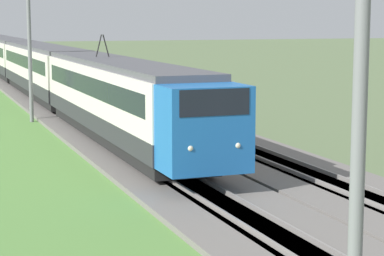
# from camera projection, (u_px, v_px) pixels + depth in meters

# --- Properties ---
(ballast_main) EXTENTS (240.00, 4.40, 0.30)m
(ballast_main) POSITION_uv_depth(u_px,v_px,m) (49.00, 102.00, 51.53)
(ballast_main) COLOR slate
(ballast_main) RESTS_ON ground
(ballast_adjacent) EXTENTS (240.00, 4.40, 0.30)m
(ballast_adjacent) POSITION_uv_depth(u_px,v_px,m) (114.00, 100.00, 53.11)
(ballast_adjacent) COLOR slate
(ballast_adjacent) RESTS_ON ground
(track_main) EXTENTS (240.00, 1.57, 0.45)m
(track_main) POSITION_uv_depth(u_px,v_px,m) (49.00, 102.00, 51.53)
(track_main) COLOR #4C4238
(track_main) RESTS_ON ground
(track_adjacent) EXTENTS (240.00, 1.57, 0.45)m
(track_adjacent) POSITION_uv_depth(u_px,v_px,m) (114.00, 100.00, 53.10)
(track_adjacent) COLOR #4C4238
(track_adjacent) RESTS_ON ground
(passenger_train) EXTENTS (87.07, 2.89, 5.09)m
(passenger_train) POSITION_uv_depth(u_px,v_px,m) (22.00, 60.00, 63.50)
(passenger_train) COLOR blue
(passenger_train) RESTS_ON ground
(catenary_mast_near) EXTENTS (0.22, 2.56, 9.69)m
(catenary_mast_near) POSITION_uv_depth(u_px,v_px,m) (364.00, 77.00, 10.69)
(catenary_mast_near) COLOR slate
(catenary_mast_near) RESTS_ON ground
(catenary_mast_mid) EXTENTS (0.22, 2.56, 9.80)m
(catenary_mast_mid) POSITION_uv_depth(u_px,v_px,m) (30.00, 33.00, 41.19)
(catenary_mast_mid) COLOR slate
(catenary_mast_mid) RESTS_ON ground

